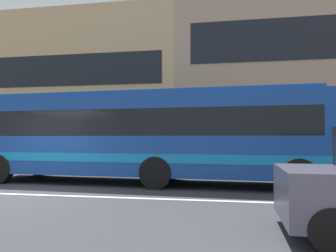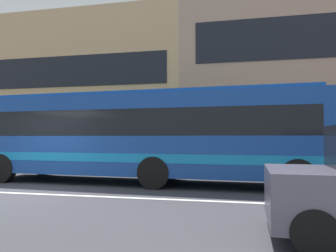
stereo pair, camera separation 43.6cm
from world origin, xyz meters
name	(u,v)px [view 1 (the left image)]	position (x,y,z in m)	size (l,w,h in m)	color
ground_plane	(19,194)	(0.00, 0.00, 0.00)	(160.00, 160.00, 0.00)	#39393F
lane_centre_line	(19,194)	(0.00, 0.00, 0.00)	(60.00, 0.16, 0.01)	silver
hedge_row_far	(97,159)	(-0.48, 6.67, 0.53)	(16.92, 1.10, 1.07)	#2F6D32
apartment_block_left	(73,95)	(-6.62, 16.47, 5.13)	(18.79, 11.47, 10.25)	tan
transit_bus	(144,134)	(2.91, 2.64, 1.71)	(11.84, 3.10, 3.10)	navy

